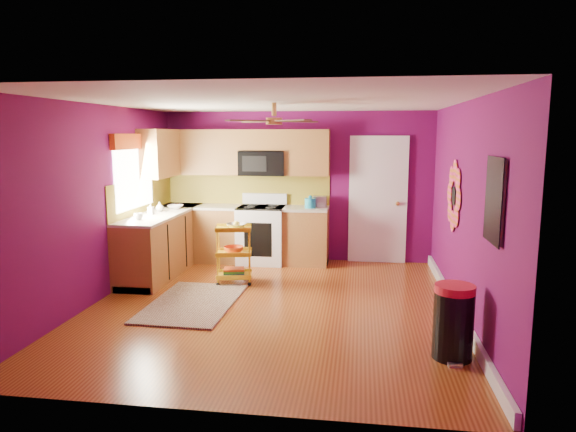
# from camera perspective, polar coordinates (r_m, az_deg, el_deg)

# --- Properties ---
(ground) EXTENTS (5.00, 5.00, 0.00)m
(ground) POSITION_cam_1_polar(r_m,az_deg,el_deg) (6.51, -1.76, -9.96)
(ground) COLOR #6E3111
(ground) RESTS_ON ground
(room_envelope) EXTENTS (4.54, 5.04, 2.52)m
(room_envelope) POSITION_cam_1_polar(r_m,az_deg,el_deg) (6.17, -1.59, 4.52)
(room_envelope) COLOR #5E0A4B
(room_envelope) RESTS_ON ground
(lower_cabinets) EXTENTS (2.81, 2.31, 0.94)m
(lower_cabinets) POSITION_cam_1_polar(r_m,az_deg,el_deg) (8.41, -8.73, -2.62)
(lower_cabinets) COLOR brown
(lower_cabinets) RESTS_ON ground
(electric_range) EXTENTS (0.76, 0.66, 1.13)m
(electric_range) POSITION_cam_1_polar(r_m,az_deg,el_deg) (8.55, -2.93, -1.99)
(electric_range) COLOR white
(electric_range) RESTS_ON ground
(upper_cabinetry) EXTENTS (2.80, 2.30, 1.26)m
(upper_cabinetry) POSITION_cam_1_polar(r_m,az_deg,el_deg) (8.55, -7.59, 6.83)
(upper_cabinetry) COLOR brown
(upper_cabinetry) RESTS_ON ground
(left_window) EXTENTS (0.08, 1.35, 1.08)m
(left_window) POSITION_cam_1_polar(r_m,az_deg,el_deg) (7.84, -16.74, 5.88)
(left_window) COLOR white
(left_window) RESTS_ON ground
(panel_door) EXTENTS (0.95, 0.11, 2.15)m
(panel_door) POSITION_cam_1_polar(r_m,az_deg,el_deg) (8.60, 9.95, 1.61)
(panel_door) COLOR white
(panel_door) RESTS_ON ground
(right_wall_art) EXTENTS (0.04, 2.74, 1.04)m
(right_wall_art) POSITION_cam_1_polar(r_m,az_deg,el_deg) (5.88, 19.50, 1.93)
(right_wall_art) COLOR black
(right_wall_art) RESTS_ON ground
(ceiling_fan) EXTENTS (1.01, 1.01, 0.26)m
(ceiling_fan) POSITION_cam_1_polar(r_m,az_deg,el_deg) (6.35, -1.55, 10.59)
(ceiling_fan) COLOR #BF8C3F
(ceiling_fan) RESTS_ON ground
(shag_rug) EXTENTS (1.05, 1.68, 0.02)m
(shag_rug) POSITION_cam_1_polar(r_m,az_deg,el_deg) (6.69, -10.52, -9.47)
(shag_rug) COLOR black
(shag_rug) RESTS_ON ground
(rolling_cart) EXTENTS (0.56, 0.45, 0.90)m
(rolling_cart) POSITION_cam_1_polar(r_m,az_deg,el_deg) (7.39, -5.99, -3.94)
(rolling_cart) COLOR yellow
(rolling_cart) RESTS_ON ground
(trash_can) EXTENTS (0.43, 0.45, 0.72)m
(trash_can) POSITION_cam_1_polar(r_m,az_deg,el_deg) (5.21, 17.89, -11.13)
(trash_can) COLOR black
(trash_can) RESTS_ON ground
(teal_kettle) EXTENTS (0.18, 0.18, 0.21)m
(teal_kettle) POSITION_cam_1_polar(r_m,az_deg,el_deg) (8.30, 2.49, 1.46)
(teal_kettle) COLOR teal
(teal_kettle) RESTS_ON lower_cabinets
(toaster) EXTENTS (0.22, 0.15, 0.18)m
(toaster) POSITION_cam_1_polar(r_m,az_deg,el_deg) (8.46, 3.54, 1.63)
(toaster) COLOR beige
(toaster) RESTS_ON lower_cabinets
(soap_bottle_a) EXTENTS (0.08, 0.08, 0.17)m
(soap_bottle_a) POSITION_cam_1_polar(r_m,az_deg,el_deg) (7.88, -15.02, 0.77)
(soap_bottle_a) COLOR #EA3F72
(soap_bottle_a) RESTS_ON lower_cabinets
(soap_bottle_b) EXTENTS (0.12, 0.12, 0.15)m
(soap_bottle_b) POSITION_cam_1_polar(r_m,az_deg,el_deg) (8.17, -14.08, 1.02)
(soap_bottle_b) COLOR white
(soap_bottle_b) RESTS_ON lower_cabinets
(counter_dish) EXTENTS (0.24, 0.24, 0.06)m
(counter_dish) POSITION_cam_1_polar(r_m,az_deg,el_deg) (8.42, -12.38, 1.00)
(counter_dish) COLOR white
(counter_dish) RESTS_ON lower_cabinets
(counter_cup) EXTENTS (0.12, 0.12, 0.10)m
(counter_cup) POSITION_cam_1_polar(r_m,az_deg,el_deg) (7.45, -16.28, -0.05)
(counter_cup) COLOR white
(counter_cup) RESTS_ON lower_cabinets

